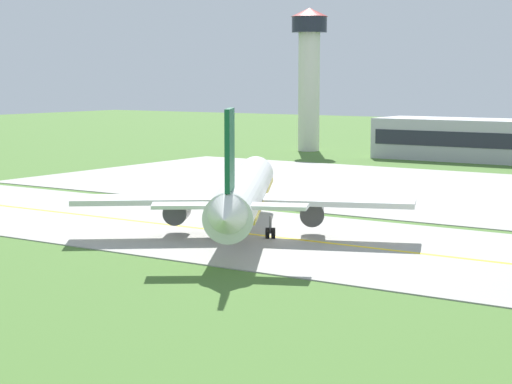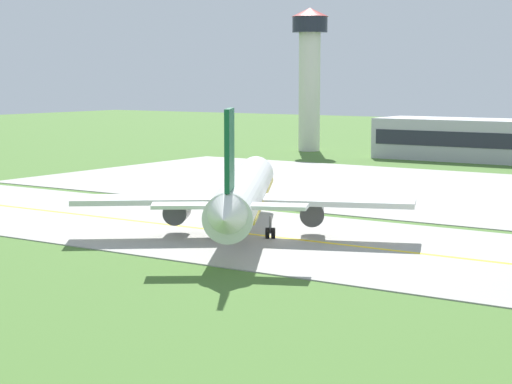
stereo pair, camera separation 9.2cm
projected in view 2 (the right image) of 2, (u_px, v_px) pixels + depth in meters
The scene contains 5 objects.
ground_plane at pixel (282, 239), 86.26m from camera, with size 500.00×500.00×0.00m, color #47702D.
taxiway_strip at pixel (282, 238), 86.26m from camera, with size 240.00×28.00×0.10m, color #9E9B93.
taxiway_centreline at pixel (282, 238), 86.25m from camera, with size 220.00×0.60×0.01m, color yellow.
airplane_lead at pixel (244, 193), 87.15m from camera, with size 29.94×35.98×12.70m.
control_tower at pixel (310, 66), 187.45m from camera, with size 7.60×7.60×29.22m.
Camera 2 is at (45.35, -71.98, 15.11)m, focal length 64.20 mm.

